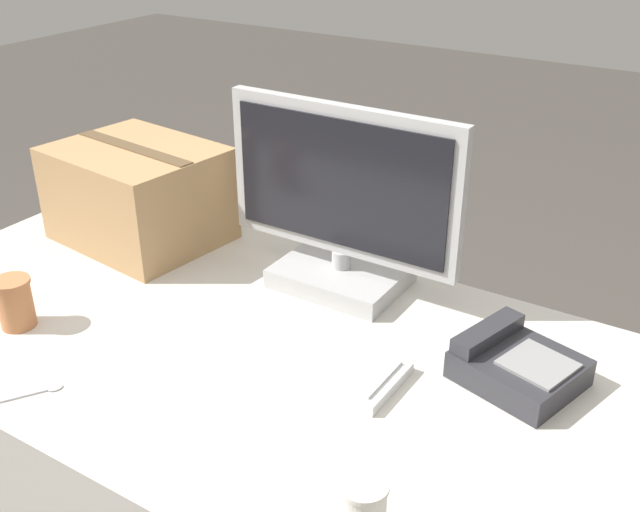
% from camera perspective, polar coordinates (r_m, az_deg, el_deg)
% --- Properties ---
extents(office_desk, '(1.80, 0.90, 0.71)m').
position_cam_1_polar(office_desk, '(1.76, -4.42, -16.20)').
color(office_desk, beige).
rests_on(office_desk, ground_plane).
extents(monitor, '(0.56, 0.22, 0.43)m').
position_cam_1_polar(monitor, '(1.66, 1.66, 3.33)').
color(monitor, '#B7B7B7').
rests_on(monitor, office_desk).
extents(keyboard, '(0.44, 0.17, 0.03)m').
position_cam_1_polar(keyboard, '(1.48, -1.90, -7.35)').
color(keyboard, silver).
rests_on(keyboard, office_desk).
extents(desk_phone, '(0.25, 0.23, 0.08)m').
position_cam_1_polar(desk_phone, '(1.46, 14.73, -8.04)').
color(desk_phone, '#2D2D33').
rests_on(desk_phone, office_desk).
extents(paper_cup_left, '(0.08, 0.08, 0.11)m').
position_cam_1_polar(paper_cup_left, '(1.69, -22.22, -3.31)').
color(paper_cup_left, '#BC7547').
rests_on(paper_cup_left, office_desk).
extents(paper_cup_right, '(0.07, 0.07, 0.10)m').
position_cam_1_polar(paper_cup_right, '(1.12, 3.29, -18.74)').
color(paper_cup_right, white).
rests_on(paper_cup_right, office_desk).
extents(spoon, '(0.09, 0.13, 0.00)m').
position_cam_1_polar(spoon, '(1.49, -20.96, -9.71)').
color(spoon, silver).
rests_on(spoon, office_desk).
extents(cardboard_box, '(0.43, 0.37, 0.25)m').
position_cam_1_polar(cardboard_box, '(1.97, -13.64, 4.63)').
color(cardboard_box, tan).
rests_on(cardboard_box, office_desk).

